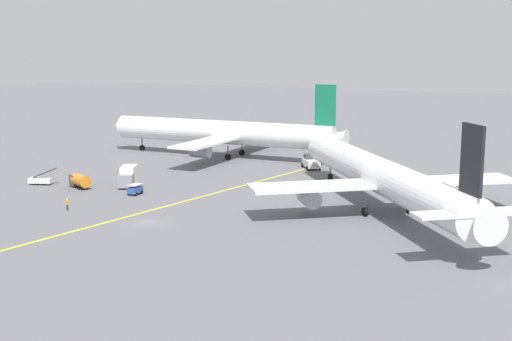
% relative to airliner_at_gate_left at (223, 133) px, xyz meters
% --- Properties ---
extents(ground_plane, '(600.00, 600.00, 0.00)m').
position_rel_airliner_at_gate_left_xyz_m(ground_plane, '(20.57, -53.80, -5.37)').
color(ground_plane, slate).
extents(taxiway_stripe, '(15.80, 119.08, 0.01)m').
position_rel_airliner_at_gate_left_xyz_m(taxiway_stripe, '(17.32, -43.80, -5.36)').
color(taxiway_stripe, yellow).
rests_on(taxiway_stripe, ground).
extents(airliner_at_gate_left, '(57.62, 41.92, 16.42)m').
position_rel_airliner_at_gate_left_xyz_m(airliner_at_gate_left, '(0.00, 0.00, 0.00)').
color(airliner_at_gate_left, white).
rests_on(airliner_at_gate_left, ground).
extents(airliner_being_pushed, '(44.83, 50.22, 15.58)m').
position_rel_airliner_at_gate_left_xyz_m(airliner_being_pushed, '(46.26, -31.49, -0.22)').
color(airliner_being_pushed, white).
rests_on(airliner_being_pushed, ground).
extents(pushback_tug, '(6.41, 7.47, 3.02)m').
position_rel_airliner_at_gate_left_xyz_m(pushback_tug, '(23.17, -4.36, -4.09)').
color(pushback_tug, white).
rests_on(pushback_tug, ground).
extents(gse_baggage_cart_near_cluster, '(1.87, 2.89, 1.71)m').
position_rel_airliner_at_gate_left_xyz_m(gse_baggage_cart_near_cluster, '(7.84, -40.39, -4.50)').
color(gse_baggage_cart_near_cluster, '#2D5199').
rests_on(gse_baggage_cart_near_cluster, ground).
extents(gse_fuel_bowser_stubby, '(5.25, 3.59, 2.40)m').
position_rel_airliner_at_gate_left_xyz_m(gse_fuel_bowser_stubby, '(-3.90, -40.78, -4.03)').
color(gse_fuel_bowser_stubby, orange).
rests_on(gse_fuel_bowser_stubby, ground).
extents(gse_belt_loader_portside, '(5.01, 3.22, 3.02)m').
position_rel_airliner_at_gate_left_xyz_m(gse_belt_loader_portside, '(-11.96, -41.74, -4.54)').
color(gse_belt_loader_portside, silver).
rests_on(gse_belt_loader_portside, ground).
extents(gse_catering_truck_tall, '(4.89, 6.28, 3.50)m').
position_rel_airliner_at_gate_left_xyz_m(gse_catering_truck_tall, '(2.61, -35.73, -3.61)').
color(gse_catering_truck_tall, gray).
rests_on(gse_catering_truck_tall, ground).
extents(ground_crew_wing_walker_right, '(0.50, 0.36, 1.74)m').
position_rel_airliner_at_gate_left_xyz_m(ground_crew_wing_walker_right, '(5.90, -53.84, -4.45)').
color(ground_crew_wing_walker_right, '#2D3351').
rests_on(ground_crew_wing_walker_right, ground).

